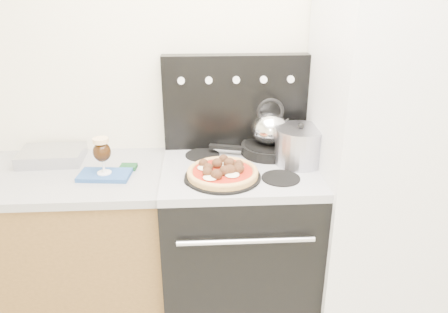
{
  "coord_description": "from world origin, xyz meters",
  "views": [
    {
      "loc": [
        -0.11,
        -0.78,
        1.8
      ],
      "look_at": [
        -0.0,
        1.05,
        1.03
      ],
      "focal_mm": 35.0,
      "sensor_mm": 36.0,
      "label": 1
    }
  ],
  "objects": [
    {
      "name": "backguard",
      "position": [
        0.08,
        1.45,
        1.17
      ],
      "size": [
        0.76,
        0.08,
        0.5
      ],
      "primitive_type": "cube",
      "color": "black",
      "rests_on": "cooktop"
    },
    {
      "name": "fridge",
      "position": [
        0.78,
        1.15,
        0.95
      ],
      "size": [
        0.64,
        0.68,
        1.9
      ],
      "primitive_type": "cube",
      "color": "silver",
      "rests_on": "ground"
    },
    {
      "name": "stock_pot",
      "position": [
        0.38,
        1.2,
        1.01
      ],
      "size": [
        0.25,
        0.25,
        0.18
      ],
      "primitive_type": "cylinder",
      "rotation": [
        0.0,
        0.0,
        0.05
      ],
      "color": "#A7A6B3",
      "rests_on": "cooktop"
    },
    {
      "name": "room_shell",
      "position": [
        0.0,
        0.29,
        1.25
      ],
      "size": [
        3.52,
        3.01,
        2.52
      ],
      "color": "beige",
      "rests_on": "ground"
    },
    {
      "name": "pizza",
      "position": [
        -0.01,
        1.05,
        0.95
      ],
      "size": [
        0.35,
        0.35,
        0.05
      ],
      "primitive_type": null,
      "rotation": [
        0.0,
        0.0,
        -0.05
      ],
      "color": "#E8B550",
      "rests_on": "pizza_pan"
    },
    {
      "name": "base_cabinet",
      "position": [
        -1.02,
        1.2,
        0.43
      ],
      "size": [
        1.45,
        0.6,
        0.86
      ],
      "primitive_type": "cube",
      "color": "brown",
      "rests_on": "ground"
    },
    {
      "name": "skillet",
      "position": [
        0.25,
        1.33,
        0.95
      ],
      "size": [
        0.36,
        0.36,
        0.05
      ],
      "primitive_type": "cylinder",
      "rotation": [
        0.0,
        0.0,
        -0.27
      ],
      "color": "black",
      "rests_on": "cooktop"
    },
    {
      "name": "stove_body",
      "position": [
        0.08,
        1.18,
        0.44
      ],
      "size": [
        0.76,
        0.65,
        0.88
      ],
      "primitive_type": "cube",
      "color": "black",
      "rests_on": "ground"
    },
    {
      "name": "pizza_pan",
      "position": [
        -0.01,
        1.05,
        0.93
      ],
      "size": [
        0.45,
        0.45,
        0.01
      ],
      "primitive_type": "cylinder",
      "rotation": [
        0.0,
        0.0,
        0.32
      ],
      "color": "black",
      "rests_on": "cooktop"
    },
    {
      "name": "tea_kettle",
      "position": [
        0.25,
        1.33,
        1.08
      ],
      "size": [
        0.23,
        0.23,
        0.21
      ],
      "primitive_type": null,
      "rotation": [
        0.0,
        0.0,
        0.28
      ],
      "color": "silver",
      "rests_on": "skillet"
    },
    {
      "name": "oven_mitt",
      "position": [
        -0.57,
        1.13,
        0.91
      ],
      "size": [
        0.25,
        0.16,
        0.02
      ],
      "primitive_type": "cube",
      "rotation": [
        0.0,
        0.0,
        -0.1
      ],
      "color": "#274F92",
      "rests_on": "countertop"
    },
    {
      "name": "beer_glass",
      "position": [
        -0.57,
        1.13,
        1.01
      ],
      "size": [
        0.1,
        0.1,
        0.18
      ],
      "primitive_type": null,
      "rotation": [
        0.0,
        0.0,
        -0.16
      ],
      "color": "black",
      "rests_on": "oven_mitt"
    },
    {
      "name": "countertop",
      "position": [
        -1.02,
        1.2,
        0.88
      ],
      "size": [
        1.48,
        0.63,
        0.04
      ],
      "primitive_type": "cube",
      "color": "#9A9A9C",
      "rests_on": "base_cabinet"
    },
    {
      "name": "cooktop",
      "position": [
        0.08,
        1.18,
        0.9
      ],
      "size": [
        0.76,
        0.65,
        0.04
      ],
      "primitive_type": "cube",
      "color": "#ADADB2",
      "rests_on": "stove_body"
    },
    {
      "name": "foil_sheet",
      "position": [
        -0.88,
        1.34,
        0.93
      ],
      "size": [
        0.32,
        0.24,
        0.06
      ],
      "primitive_type": "cube",
      "rotation": [
        0.0,
        0.0,
        0.04
      ],
      "color": "silver",
      "rests_on": "countertop"
    }
  ]
}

